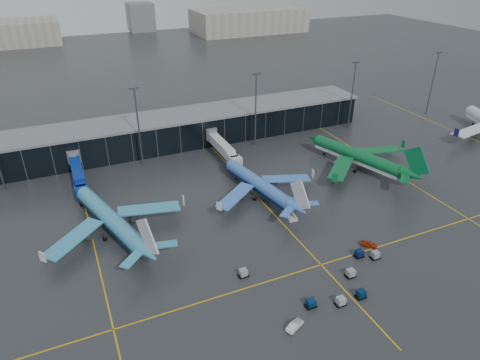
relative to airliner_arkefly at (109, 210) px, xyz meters
name	(u,v)px	position (x,y,z in m)	size (l,w,h in m)	color
ground	(251,239)	(30.15, -16.22, -6.45)	(600.00, 600.00, 0.00)	#282B2D
terminal_pier	(176,129)	(30.15, 45.78, -1.03)	(142.00, 17.00, 10.70)	black
jet_bridges	(78,173)	(-4.85, 26.77, -1.90)	(94.00, 27.50, 7.20)	#595B60
flood_masts	(200,116)	(35.15, 33.78, 7.36)	(203.00, 0.50, 25.50)	#595B60
distant_hangars	(162,24)	(80.10, 253.86, 2.34)	(260.00, 71.00, 22.00)	#B2AD99
taxi_lines	(268,208)	(40.15, -5.61, -6.44)	(220.00, 120.00, 0.02)	gold
airliner_arkefly	(109,210)	(0.00, 0.00, 0.00)	(36.86, 41.98, 12.90)	#3A97C0
airliner_klm_near	(259,177)	(40.74, 1.67, -0.64)	(33.21, 37.82, 11.62)	#4176D6
airliner_aer_lingus	(358,149)	(76.48, 4.68, 0.11)	(37.52, 42.73, 13.13)	#0B602F
baggage_carts	(335,278)	(39.84, -36.79, -5.69)	(31.82, 16.75, 1.70)	black
mobile_airstair	(292,216)	(43.33, -12.63, -5.68)	(2.59, 3.45, 3.45)	silver
service_van_red	(369,244)	(54.04, -30.04, -5.80)	(1.54, 3.82, 1.30)	#AC2C0D
service_van_white	(295,325)	(25.78, -44.35, -5.78)	(1.42, 4.09, 1.35)	silver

